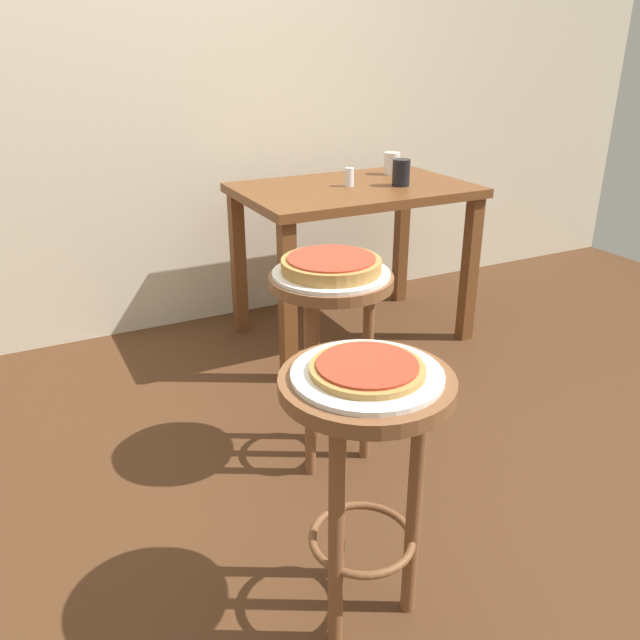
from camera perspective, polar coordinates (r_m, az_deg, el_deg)
The scene contains 11 objects.
ground_plane at distance 2.07m, azimuth -1.52°, elevation -16.57°, with size 6.00×6.00×0.00m, color #4C2D19.
stool_foreground at distance 1.49m, azimuth 3.97°, elevation -10.76°, with size 0.39×0.39×0.66m.
serving_plate_foreground at distance 1.40m, azimuth 4.16°, elevation -4.80°, with size 0.33×0.33×0.01m, color white.
pizza_foreground at distance 1.39m, azimuth 4.18°, elevation -4.22°, with size 0.25×0.25×0.02m.
stool_middle at distance 2.07m, azimuth 0.95°, elevation -0.50°, with size 0.39×0.39×0.66m.
serving_plate_middle at distance 2.00m, azimuth 0.99°, elevation 4.11°, with size 0.37×0.37×0.01m, color white.
pizza_middle at distance 1.99m, azimuth 0.99°, elevation 4.88°, with size 0.31×0.31×0.05m.
dining_table at distance 2.99m, azimuth 2.97°, elevation 9.51°, with size 1.03×0.67×0.73m.
cup_near_edge at distance 2.98m, azimuth 7.13°, elevation 12.72°, with size 0.08×0.08×0.12m, color black.
cup_far_edge at distance 3.24m, azimuth 6.32°, elevation 13.50°, with size 0.08×0.08×0.10m, color silver.
condiment_shaker at distance 2.95m, azimuth 2.59°, elevation 12.42°, with size 0.04×0.04×0.08m, color white.
Camera 1 is at (-0.67, -1.44, 1.32)m, focal length 36.46 mm.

